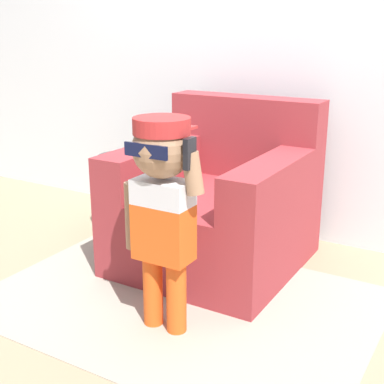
{
  "coord_description": "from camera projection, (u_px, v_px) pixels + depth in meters",
  "views": [
    {
      "loc": [
        1.47,
        -2.47,
        1.36
      ],
      "look_at": [
        0.16,
        -0.25,
        0.56
      ],
      "focal_mm": 50.0,
      "sensor_mm": 36.0,
      "label": 1
    }
  ],
  "objects": [
    {
      "name": "ground_plane",
      "position": [
        190.0,
        267.0,
        3.15
      ],
      "size": [
        10.0,
        10.0,
        0.0
      ],
      "primitive_type": "plane",
      "color": "#998466"
    },
    {
      "name": "armchair",
      "position": [
        218.0,
        206.0,
        3.14
      ],
      "size": [
        0.97,
        1.02,
        0.95
      ],
      "color": "maroon",
      "rests_on": "ground_plane"
    },
    {
      "name": "side_table",
      "position": [
        125.0,
        188.0,
        3.54
      ],
      "size": [
        0.35,
        0.35,
        0.55
      ],
      "color": "#333333",
      "rests_on": "ground_plane"
    },
    {
      "name": "rug",
      "position": [
        179.0,
        300.0,
        2.76
      ],
      "size": [
        1.94,
        1.39,
        0.01
      ],
      "color": "#9E9384",
      "rests_on": "ground_plane"
    },
    {
      "name": "wall_back",
      "position": [
        254.0,
        35.0,
        3.43
      ],
      "size": [
        10.0,
        0.05,
        2.6
      ],
      "color": "silver",
      "rests_on": "ground_plane"
    },
    {
      "name": "person_child",
      "position": [
        162.0,
        193.0,
        2.32
      ],
      "size": [
        0.41,
        0.3,
        0.99
      ],
      "color": "#E05119",
      "rests_on": "ground_plane"
    }
  ]
}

